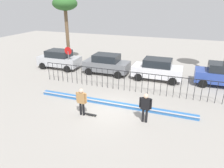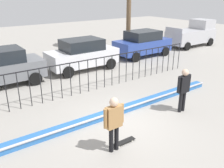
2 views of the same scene
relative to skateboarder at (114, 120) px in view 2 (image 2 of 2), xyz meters
name	(u,v)px [view 2 (image 2 of 2)]	position (x,y,z in m)	size (l,w,h in m)	color
ground_plane	(124,122)	(1.32, 1.19, -1.06)	(60.00, 60.00, 0.00)	#9E9991
bowl_coping_ledge	(113,112)	(1.32, 1.86, -0.94)	(11.00, 0.40, 0.27)	#2D6BB7
perimeter_fence	(79,74)	(1.32, 4.55, -0.05)	(14.04, 0.04, 1.60)	black
skateboarder	(114,120)	(0.00, 0.00, 0.00)	(0.71, 0.27, 1.76)	black
skateboard	(124,142)	(0.49, 0.10, -1.00)	(0.80, 0.20, 0.07)	black
camera_operator	(184,87)	(3.78, 0.53, 0.02)	(0.73, 0.27, 1.80)	black
parked_car_white	(82,54)	(3.33, 7.89, -0.09)	(4.30, 2.12, 1.90)	silver
parked_car_blue	(143,43)	(8.62, 8.23, -0.09)	(4.30, 2.12, 1.90)	#2D479E
pickup_truck	(193,34)	(14.75, 8.44, -0.02)	(4.70, 2.12, 2.24)	#B7B7BC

